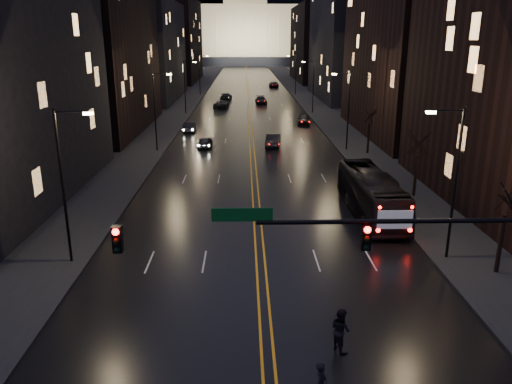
{
  "coord_description": "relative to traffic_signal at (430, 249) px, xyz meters",
  "views": [
    {
      "loc": [
        -0.9,
        -16.76,
        12.52
      ],
      "look_at": [
        -0.25,
        10.66,
        4.05
      ],
      "focal_mm": 35.0,
      "sensor_mm": 36.0,
      "label": 1
    }
  ],
  "objects": [
    {
      "name": "traffic_signal",
      "position": [
        0.0,
        0.0,
        0.0
      ],
      "size": [
        17.29,
        0.45,
        7.0
      ],
      "color": "black",
      "rests_on": "ground"
    },
    {
      "name": "receding_car_d",
      "position": [
        1.21,
        119.07,
        -4.38
      ],
      "size": [
        2.49,
        5.25,
        1.45
      ],
      "primitive_type": "imported",
      "rotation": [
        0.0,
        0.0,
        -0.02
      ],
      "color": "black",
      "rests_on": "ground"
    },
    {
      "name": "building_right_mid",
      "position": [
        15.09,
        92.0,
        7.9
      ],
      "size": [
        12.0,
        34.0,
        26.0
      ],
      "primitive_type": "cube",
      "color": "black",
      "rests_on": "ground"
    },
    {
      "name": "streetlamp_left_dist",
      "position": [
        -16.72,
        100.0,
        -0.02
      ],
      "size": [
        2.13,
        0.25,
        9.0
      ],
      "color": "black",
      "rests_on": "ground"
    },
    {
      "name": "capitol",
      "position": [
        -5.91,
        250.0,
        12.05
      ],
      "size": [
        90.0,
        50.0,
        58.5
      ],
      "color": "black",
      "rests_on": "ground"
    },
    {
      "name": "building_left_far",
      "position": [
        -26.91,
        92.0,
        4.9
      ],
      "size": [
        12.0,
        34.0,
        20.0
      ],
      "primitive_type": "cube",
      "color": "black",
      "rests_on": "ground"
    },
    {
      "name": "tree_right_near",
      "position": [
        7.09,
        8.0,
        -0.58
      ],
      "size": [
        2.4,
        2.4,
        6.65
      ],
      "color": "black",
      "rests_on": "ground"
    },
    {
      "name": "streetlamp_right_far",
      "position": [
        4.91,
        70.0,
        -0.02
      ],
      "size": [
        2.13,
        0.25,
        9.0
      ],
      "color": "black",
      "rests_on": "ground"
    },
    {
      "name": "building_left_mid",
      "position": [
        -26.91,
        54.0,
        8.9
      ],
      "size": [
        12.0,
        30.0,
        28.0
      ],
      "primitive_type": "cube",
      "color": "black",
      "rests_on": "ground"
    },
    {
      "name": "oncoming_car_c",
      "position": [
        -11.11,
        77.79,
        -4.38
      ],
      "size": [
        2.94,
        5.42,
        1.44
      ],
      "primitive_type": "imported",
      "rotation": [
        0.0,
        0.0,
        3.03
      ],
      "color": "black",
      "rests_on": "ground"
    },
    {
      "name": "receding_car_b",
      "position": [
        2.23,
        58.41,
        -4.31
      ],
      "size": [
        2.35,
        4.84,
        1.59
      ],
      "primitive_type": "imported",
      "rotation": [
        0.0,
        0.0,
        -0.1
      ],
      "color": "black",
      "rests_on": "ground"
    },
    {
      "name": "building_right_dist",
      "position": [
        15.09,
        140.0,
        5.9
      ],
      "size": [
        12.0,
        40.0,
        22.0
      ],
      "primitive_type": "cube",
      "color": "black",
      "rests_on": "ground"
    },
    {
      "name": "center_line",
      "position": [
        -5.91,
        130.0,
        -5.08
      ],
      "size": [
        0.62,
        320.0,
        0.01
      ],
      "primitive_type": "cube",
      "color": "orange",
      "rests_on": "road"
    },
    {
      "name": "tree_right_mid",
      "position": [
        7.09,
        22.0,
        -0.58
      ],
      "size": [
        2.4,
        2.4,
        6.65
      ],
      "color": "black",
      "rests_on": "ground"
    },
    {
      "name": "pedestrian_b",
      "position": [
        -2.87,
        1.22,
        -4.14
      ],
      "size": [
        0.88,
        1.07,
        1.92
      ],
      "primitive_type": "imported",
      "rotation": [
        0.0,
        0.0,
        2.03
      ],
      "color": "black",
      "rests_on": "ground"
    },
    {
      "name": "sidewalk_left",
      "position": [
        -19.91,
        130.0,
        -5.02
      ],
      "size": [
        8.0,
        320.0,
        0.16
      ],
      "primitive_type": "cube",
      "color": "black",
      "rests_on": "ground"
    },
    {
      "name": "oncoming_car_b",
      "position": [
        -14.41,
        52.37,
        -4.4
      ],
      "size": [
        1.56,
        4.3,
        1.41
      ],
      "primitive_type": "imported",
      "rotation": [
        0.0,
        0.0,
        3.16
      ],
      "color": "black",
      "rests_on": "ground"
    },
    {
      "name": "streetlamp_right_mid",
      "position": [
        4.91,
        40.0,
        -0.02
      ],
      "size": [
        2.13,
        0.25,
        9.0
      ],
      "color": "black",
      "rests_on": "ground"
    },
    {
      "name": "pedestrian_a",
      "position": [
        -4.16,
        -2.0,
        -4.26
      ],
      "size": [
        0.59,
        0.72,
        1.69
      ],
      "primitive_type": "imported",
      "rotation": [
        0.0,
        0.0,
        1.22
      ],
      "color": "black",
      "rests_on": "ground"
    },
    {
      "name": "receding_car_a",
      "position": [
        -3.36,
        42.16,
        -4.34
      ],
      "size": [
        2.15,
        4.79,
        1.52
      ],
      "primitive_type": "imported",
      "rotation": [
        0.0,
        0.0,
        -0.12
      ],
      "color": "black",
      "rests_on": "ground"
    },
    {
      "name": "receding_car_c",
      "position": [
        -3.41,
        83.3,
        -4.36
      ],
      "size": [
        2.39,
        5.23,
        1.48
      ],
      "primitive_type": "imported",
      "rotation": [
        0.0,
        0.0,
        0.06
      ],
      "color": "black",
      "rests_on": "ground"
    },
    {
      "name": "streetlamp_left_near",
      "position": [
        -16.72,
        10.0,
        -0.02
      ],
      "size": [
        2.13,
        0.25,
        9.0
      ],
      "color": "black",
      "rests_on": "ground"
    },
    {
      "name": "sidewalk_right",
      "position": [
        8.09,
        130.0,
        -5.02
      ],
      "size": [
        8.0,
        320.0,
        0.16
      ],
      "primitive_type": "cube",
      "color": "black",
      "rests_on": "ground"
    },
    {
      "name": "oncoming_car_d",
      "position": [
        -10.64,
        90.0,
        -4.35
      ],
      "size": [
        2.57,
        5.34,
        1.5
      ],
      "primitive_type": "imported",
      "rotation": [
        0.0,
        0.0,
        3.05
      ],
      "color": "black",
      "rests_on": "ground"
    },
    {
      "name": "streetlamp_right_near",
      "position": [
        4.91,
        10.0,
        -0.02
      ],
      "size": [
        2.13,
        0.25,
        9.0
      ],
      "color": "black",
      "rests_on": "ground"
    },
    {
      "name": "streetlamp_left_far",
      "position": [
        -16.72,
        70.0,
        -0.02
      ],
      "size": [
        2.13,
        0.25,
        9.0
      ],
      "color": "black",
      "rests_on": "ground"
    },
    {
      "name": "ground",
      "position": [
        -5.91,
        0.0,
        -5.1
      ],
      "size": [
        900.0,
        900.0,
        0.0
      ],
      "primitive_type": "plane",
      "color": "black",
      "rests_on": "ground"
    },
    {
      "name": "tree_right_far",
      "position": [
        7.09,
        38.0,
        -0.58
      ],
      "size": [
        2.4,
        2.4,
        6.65
      ],
      "color": "black",
      "rests_on": "ground"
    },
    {
      "name": "building_left_dist",
      "position": [
        -26.91,
        140.0,
        6.9
      ],
      "size": [
        12.0,
        40.0,
        24.0
      ],
      "primitive_type": "cube",
      "color": "black",
      "rests_on": "ground"
    },
    {
      "name": "streetlamp_right_dist",
      "position": [
        4.91,
        100.0,
        -0.02
      ],
      "size": [
        2.13,
        0.25,
        9.0
      ],
      "color": "black",
      "rests_on": "ground"
    },
    {
      "name": "bus",
      "position": [
        2.48,
        17.97,
        -3.51
      ],
      "size": [
        2.87,
        11.47,
        3.18
      ],
      "primitive_type": "imported",
      "rotation": [
        0.0,
        0.0,
        0.02
      ],
      "color": "black",
      "rests_on": "ground"
    },
    {
      "name": "oncoming_car_a",
      "position": [
        -11.5,
        41.97,
        -4.41
      ],
      "size": [
        1.67,
        4.1,
        1.39
      ],
      "primitive_type": "imported",
      "rotation": [
        0.0,
        0.0,
        3.15
      ],
      "color": "black",
      "rests_on": "ground"
    },
    {
      "name": "streetlamp_left_mid",
      "position": [
        -16.72,
        40.0,
        -0.02
      ],
      "size": [
        2.13,
        0.25,
        9.0
      ],
      "color": "black",
      "rests_on": "ground"
    },
    {
      "name": "road",
      "position": [
        -5.91,
        130.0,
        -5.09
      ],
      "size": [
        20.0,
        320.0,
        0.02
      ],
      "primitive_type": "cube",
      "color": "black",
      "rests_on": "ground"
    }
  ]
}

